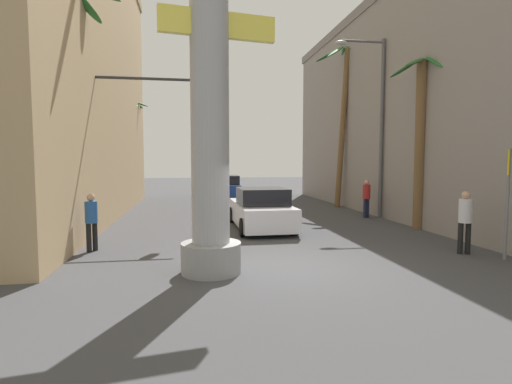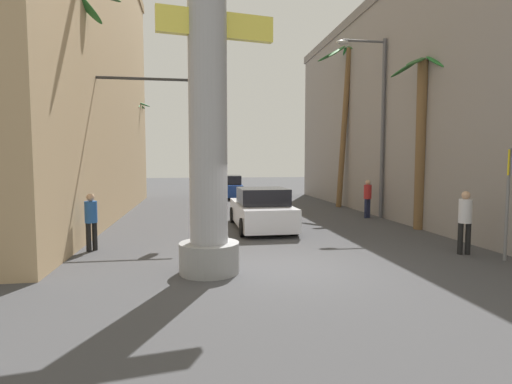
# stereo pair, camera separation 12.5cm
# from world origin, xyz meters

# --- Properties ---
(ground_plane) EXTENTS (85.14, 85.14, 0.00)m
(ground_plane) POSITION_xyz_m (0.00, 10.00, 0.00)
(ground_plane) COLOR #424244
(building_left) EXTENTS (7.86, 20.21, 13.08)m
(building_left) POSITION_xyz_m (-9.28, 9.49, 6.55)
(building_left) COLOR tan
(building_left) RESTS_ON ground
(building_right) EXTENTS (6.15, 25.01, 10.39)m
(building_right) POSITION_xyz_m (9.28, 8.18, 5.20)
(building_right) COLOR gray
(building_right) RESTS_ON ground
(neon_sign_pole) EXTENTS (2.97, 1.38, 10.72)m
(neon_sign_pole) POSITION_xyz_m (-1.81, -0.20, 4.70)
(neon_sign_pole) COLOR #9E9EA3
(neon_sign_pole) RESTS_ON ground
(street_lamp) EXTENTS (2.29, 0.28, 7.89)m
(street_lamp) POSITION_xyz_m (5.85, 7.49, 4.69)
(street_lamp) COLOR #59595E
(street_lamp) RESTS_ON ground
(crossing_sign) EXTENTS (0.47, 0.47, 2.88)m
(crossing_sign) POSITION_xyz_m (5.76, -0.27, 1.88)
(crossing_sign) COLOR slate
(crossing_sign) RESTS_ON ground
(traffic_light_mast) EXTENTS (5.27, 0.32, 5.53)m
(traffic_light_mast) POSITION_xyz_m (-4.49, 5.33, 3.94)
(traffic_light_mast) COLOR #333333
(traffic_light_mast) RESTS_ON ground
(car_lead) EXTENTS (2.05, 4.63, 1.56)m
(car_lead) POSITION_xyz_m (0.37, 5.52, 0.70)
(car_lead) COLOR black
(car_lead) RESTS_ON ground
(car_far) EXTENTS (2.17, 4.54, 1.56)m
(car_far) POSITION_xyz_m (0.29, 18.58, 0.74)
(car_far) COLOR black
(car_far) RESTS_ON ground
(palm_tree_far_left) EXTENTS (2.38, 2.13, 6.50)m
(palm_tree_far_left) POSITION_xyz_m (-6.06, 17.14, 3.86)
(palm_tree_far_left) COLOR brown
(palm_tree_far_left) RESTS_ON ground
(palm_tree_near_right) EXTENTS (2.36, 2.38, 6.39)m
(palm_tree_near_right) POSITION_xyz_m (6.18, 4.44, 3.80)
(palm_tree_near_right) COLOR brown
(palm_tree_near_right) RESTS_ON ground
(palm_tree_near_left) EXTENTS (3.47, 3.13, 7.90)m
(palm_tree_near_left) POSITION_xyz_m (-5.91, 3.24, 4.76)
(palm_tree_near_left) COLOR brown
(palm_tree_near_left) RESTS_ON ground
(palm_tree_mid_right) EXTENTS (3.01, 3.04, 8.87)m
(palm_tree_mid_right) POSITION_xyz_m (6.09, 11.89, 5.60)
(palm_tree_mid_right) COLOR brown
(palm_tree_mid_right) RESTS_ON ground
(pedestrian_mid_right) EXTENTS (0.46, 0.46, 1.72)m
(pedestrian_mid_right) POSITION_xyz_m (5.57, 7.60, 1.00)
(pedestrian_mid_right) COLOR #1E233F
(pedestrian_mid_right) RESTS_ON ground
(pedestrian_by_sign) EXTENTS (0.42, 0.42, 1.75)m
(pedestrian_by_sign) POSITION_xyz_m (5.17, 0.51, 1.02)
(pedestrian_by_sign) COLOR black
(pedestrian_by_sign) RESTS_ON ground
(pedestrian_curb_left) EXTENTS (0.48, 0.48, 1.65)m
(pedestrian_curb_left) POSITION_xyz_m (-5.05, 2.54, 0.96)
(pedestrian_curb_left) COLOR black
(pedestrian_curb_left) RESTS_ON ground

